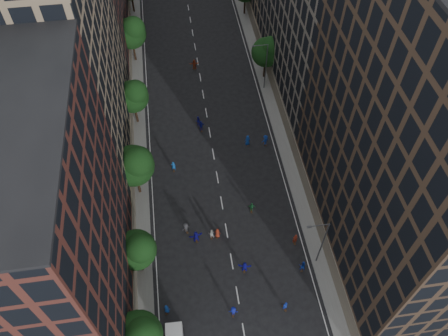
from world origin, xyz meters
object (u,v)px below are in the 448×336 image
skater_0 (167,309)px  skater_2 (302,266)px  streetlamp_near (321,241)px  streetlamp_far (265,64)px  skater_1 (285,306)px

skater_0 → skater_2: (17.00, 2.98, 0.08)m
streetlamp_near → skater_0: bearing=-168.7°
streetlamp_near → skater_2: 4.77m
streetlamp_near → streetlamp_far: size_ratio=1.00×
streetlamp_near → skater_0: (-18.87, -3.77, -4.40)m
skater_1 → skater_0: bearing=-21.7°
streetlamp_far → skater_1: (-5.15, -38.42, -4.33)m
skater_0 → skater_1: bearing=-168.8°
skater_2 → skater_0: bearing=25.8°
skater_0 → skater_2: skater_2 is taller
streetlamp_far → skater_0: (-18.87, -36.77, -4.40)m
skater_0 → streetlamp_far: bearing=-99.1°
skater_0 → skater_1: (13.71, -1.65, 0.07)m
streetlamp_far → streetlamp_near: bearing=-90.0°
skater_2 → skater_1: bearing=70.5°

